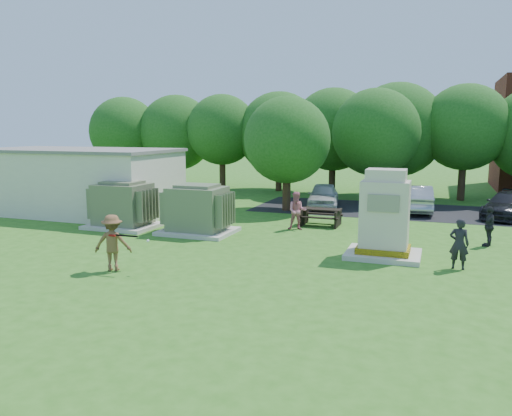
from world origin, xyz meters
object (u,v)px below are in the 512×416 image
at_px(person_walking_right, 489,226).
at_px(car_white, 323,196).
at_px(transformer_right, 198,210).
at_px(car_silver_a, 416,199).
at_px(picnic_table, 321,215).
at_px(generator_cabinet, 385,219).
at_px(transformer_left, 123,206).
at_px(batter, 113,243).
at_px(person_at_picnic, 297,211).
at_px(car_dark, 508,205).
at_px(person_by_generator, 459,244).

xyz_separation_m(person_walking_right, car_white, (-7.84, 6.94, -0.07)).
bearing_deg(transformer_right, car_silver_a, 46.52).
bearing_deg(picnic_table, transformer_right, -142.55).
bearing_deg(generator_cabinet, transformer_right, 170.07).
distance_m(transformer_left, generator_cabinet, 11.57).
height_order(transformer_right, picnic_table, transformer_right).
relative_size(transformer_left, generator_cabinet, 0.99).
height_order(picnic_table, batter, batter).
bearing_deg(person_at_picnic, generator_cabinet, -54.95).
bearing_deg(transformer_right, person_at_picnic, 29.46).
bearing_deg(car_dark, batter, -112.10).
bearing_deg(person_at_picnic, picnic_table, 46.19).
bearing_deg(car_dark, picnic_table, -129.33).
height_order(person_by_generator, car_silver_a, person_by_generator).
xyz_separation_m(transformer_left, generator_cabinet, (11.49, -1.36, 0.35)).
distance_m(batter, person_at_picnic, 8.88).
bearing_deg(person_at_picnic, car_silver_a, 41.16).
xyz_separation_m(batter, car_white, (3.40, 14.50, -0.19)).
xyz_separation_m(person_by_generator, car_dark, (2.59, 10.64, -0.17)).
bearing_deg(transformer_right, car_dark, 33.76).
bearing_deg(car_white, car_silver_a, -5.92).
xyz_separation_m(transformer_right, car_silver_a, (8.41, 8.86, -0.26)).
relative_size(picnic_table, car_dark, 0.41).
xyz_separation_m(person_walking_right, car_dark, (1.43, 6.92, -0.12)).
relative_size(transformer_right, car_dark, 0.68).
bearing_deg(car_white, batter, -112.89).
bearing_deg(car_silver_a, car_white, -1.40).
height_order(transformer_left, transformer_right, same).
bearing_deg(car_white, person_walking_right, -51.21).
relative_size(picnic_table, person_by_generator, 1.12).
bearing_deg(picnic_table, transformer_left, -157.19).
bearing_deg(picnic_table, generator_cabinet, -55.70).
bearing_deg(person_walking_right, batter, -37.18).
height_order(person_walking_right, car_dark, person_walking_right).
height_order(car_silver_a, car_dark, car_silver_a).
relative_size(person_at_picnic, car_dark, 0.38).
height_order(generator_cabinet, car_white, generator_cabinet).
distance_m(person_by_generator, car_dark, 10.96).
relative_size(transformer_right, person_at_picnic, 1.80).
height_order(person_at_picnic, car_silver_a, person_at_picnic).
xyz_separation_m(transformer_right, generator_cabinet, (7.79, -1.36, 0.35)).
bearing_deg(transformer_left, person_walking_right, 6.07).
bearing_deg(transformer_right, picnic_table, 37.45).
relative_size(car_white, car_dark, 0.92).
height_order(picnic_table, car_white, car_white).
xyz_separation_m(picnic_table, person_at_picnic, (-0.76, -1.33, 0.35)).
bearing_deg(generator_cabinet, transformer_left, 173.23).
bearing_deg(person_by_generator, person_walking_right, -101.81).
height_order(transformer_left, person_at_picnic, transformer_left).
bearing_deg(person_by_generator, car_white, -52.36).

